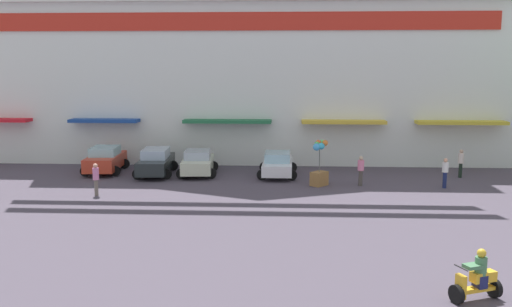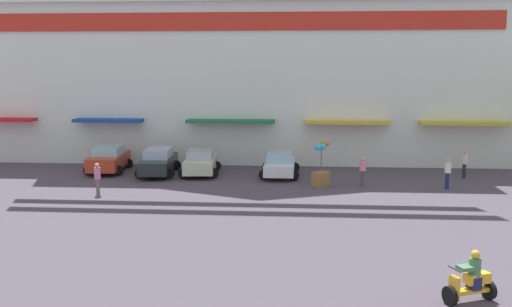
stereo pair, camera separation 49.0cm
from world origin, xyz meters
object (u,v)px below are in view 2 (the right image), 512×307
(pedestrian_2, at_px, (97,176))
(pedestrian_0, at_px, (363,169))
(parked_car_0, at_px, (109,159))
(parked_car_1, at_px, (159,161))
(scooter_rider_7, at_px, (471,281))
(parked_car_2, at_px, (200,162))
(pedestrian_3, at_px, (448,172))
(balloon_vendor_cart, at_px, (321,166))
(parked_car_3, at_px, (280,164))
(pedestrian_1, at_px, (464,162))

(pedestrian_2, bearing_deg, pedestrian_0, 13.02)
(parked_car_0, relative_size, parked_car_1, 0.91)
(scooter_rider_7, relative_size, pedestrian_2, 0.93)
(parked_car_2, xyz_separation_m, pedestrian_3, (13.44, -2.90, 0.16))
(parked_car_1, xyz_separation_m, balloon_vendor_cart, (9.38, -2.54, 0.28))
(parked_car_1, bearing_deg, parked_car_3, 0.05)
(pedestrian_1, xyz_separation_m, balloon_vendor_cart, (-8.18, -2.67, 0.13))
(parked_car_2, relative_size, pedestrian_2, 2.48)
(parked_car_1, distance_m, pedestrian_2, 5.78)
(parked_car_2, bearing_deg, scooter_rider_7, -59.39)
(parked_car_2, distance_m, pedestrian_3, 13.75)
(parked_car_0, height_order, balloon_vendor_cart, balloon_vendor_cart)
(pedestrian_3, xyz_separation_m, balloon_vendor_cart, (-6.51, 0.24, 0.16))
(parked_car_3, xyz_separation_m, scooter_rider_7, (5.71, -17.43, -0.12))
(scooter_rider_7, bearing_deg, parked_car_0, 131.63)
(pedestrian_1, bearing_deg, balloon_vendor_cart, -161.89)
(parked_car_2, bearing_deg, parked_car_0, 175.02)
(parked_car_3, bearing_deg, scooter_rider_7, -71.85)
(parked_car_2, bearing_deg, pedestrian_1, 0.06)
(pedestrian_0, xyz_separation_m, balloon_vendor_cart, (-2.19, -0.09, 0.15))
(parked_car_1, relative_size, pedestrian_1, 2.81)
(pedestrian_0, bearing_deg, pedestrian_1, 23.37)
(pedestrian_1, distance_m, pedestrian_3, 3.35)
(pedestrian_1, bearing_deg, pedestrian_0, -156.63)
(pedestrian_2, bearing_deg, parked_car_3, 32.09)
(parked_car_2, xyz_separation_m, scooter_rider_7, (10.38, -17.54, -0.14))
(parked_car_3, distance_m, balloon_vendor_cart, 3.43)
(scooter_rider_7, height_order, pedestrian_1, pedestrian_1)
(parked_car_2, height_order, pedestrian_3, pedestrian_3)
(pedestrian_1, relative_size, pedestrian_3, 1.03)
(parked_car_1, xyz_separation_m, pedestrian_2, (-1.70, -5.52, 0.15))
(parked_car_2, relative_size, pedestrian_3, 2.52)
(scooter_rider_7, xyz_separation_m, pedestrian_0, (-1.26, 14.98, 0.32))
(parked_car_1, bearing_deg, scooter_rider_7, -53.63)
(parked_car_3, height_order, pedestrian_0, pedestrian_0)
(pedestrian_3, bearing_deg, pedestrian_2, -171.14)
(parked_car_1, height_order, scooter_rider_7, parked_car_1)
(parked_car_0, bearing_deg, parked_car_3, -3.34)
(parked_car_1, height_order, pedestrian_2, pedestrian_2)
(scooter_rider_7, height_order, pedestrian_2, pedestrian_2)
(parked_car_0, distance_m, pedestrian_1, 20.76)
(parked_car_0, relative_size, pedestrian_0, 2.59)
(pedestrian_1, distance_m, balloon_vendor_cart, 8.60)
(parked_car_3, height_order, pedestrian_1, pedestrian_1)
(parked_car_0, distance_m, parked_car_3, 10.33)
(pedestrian_3, bearing_deg, scooter_rider_7, -101.81)
(pedestrian_2, relative_size, balloon_vendor_cart, 0.65)
(parked_car_3, distance_m, pedestrian_1, 10.44)
(parked_car_2, bearing_deg, pedestrian_2, -126.35)
(parked_car_1, distance_m, parked_car_3, 7.12)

